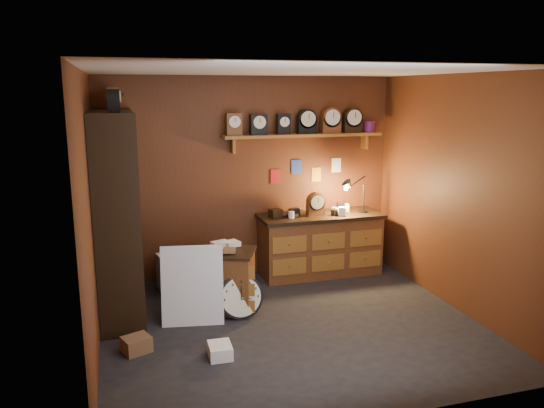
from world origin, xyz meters
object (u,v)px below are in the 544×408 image
at_px(workbench, 320,241).
at_px(low_cabinet, 227,278).
at_px(big_round_clock, 241,297).
at_px(shelving_unit, 114,205).

distance_m(workbench, low_cabinet, 1.72).
bearing_deg(workbench, big_round_clock, -140.98).
height_order(shelving_unit, big_round_clock, shelving_unit).
bearing_deg(big_round_clock, low_cabinet, 109.74).
bearing_deg(shelving_unit, low_cabinet, -16.78).
bearing_deg(low_cabinet, workbench, 53.13).
bearing_deg(workbench, low_cabinet, -150.06).
relative_size(workbench, low_cabinet, 2.12).
bearing_deg(shelving_unit, workbench, 10.38).
distance_m(shelving_unit, low_cabinet, 1.53).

